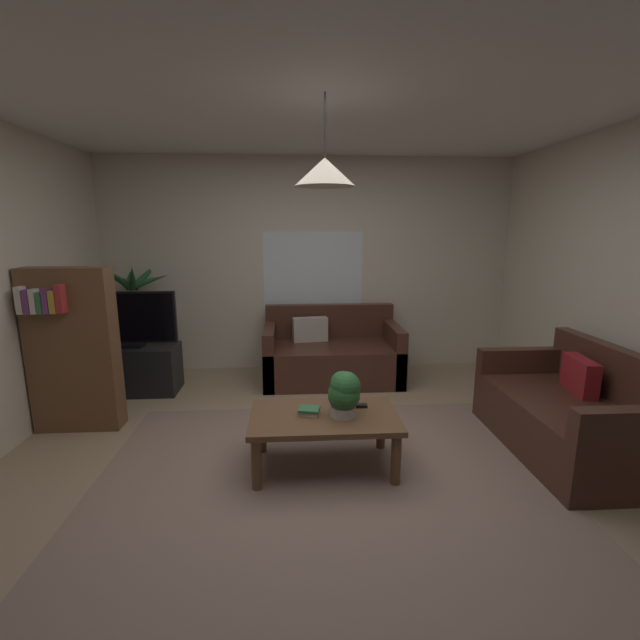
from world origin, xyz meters
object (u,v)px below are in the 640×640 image
Objects in this scene: potted_plant_on_table at (344,392)px; tv at (129,319)px; coffee_table at (324,423)px; remote_on_table_0 at (356,406)px; tv_stand at (135,369)px; bookshelf_corner at (72,348)px; book_on_table_0 at (310,413)px; potted_palm_corner at (136,324)px; couch_right_side at (570,417)px; book_on_table_1 at (309,409)px; pendant_lamp at (325,172)px; couch_under_window at (331,356)px.

potted_plant_on_table is 2.60m from tv.
remote_on_table_0 is (0.25, 0.12, 0.07)m from coffee_table.
tv_stand is (-2.14, 1.49, -0.17)m from remote_on_table_0.
book_on_table_0 is at bearing -21.26° from bookshelf_corner.
coffee_table is 2.98m from potted_palm_corner.
couch_right_side is 2.04m from book_on_table_1.
coffee_table is at bearing 168.61° from potted_plant_on_table.
potted_palm_corner is (-0.14, 0.57, -0.18)m from tv.
coffee_table is 1.11× the size of tv.
pendant_lamp reaches higher than book_on_table_1.
potted_palm_corner is (-1.93, 2.15, 0.18)m from book_on_table_1.
coffee_table is 0.28m from potted_plant_on_table.
remote_on_table_0 is 0.25m from potted_plant_on_table.
tv reaches higher than potted_plant_on_table.
couch_under_window is 2.60m from pendant_lamp.
potted_plant_on_table is at bearing -9.33° from book_on_table_1.
book_on_table_1 is at bearing -41.87° from tv_stand.
pendant_lamp is (2.03, -2.16, 1.44)m from potted_palm_corner.
bookshelf_corner is (-0.19, -0.84, 0.47)m from tv_stand.
pendant_lamp is (-1.93, -0.12, 1.79)m from couch_right_side.
couch_right_side is 11.59× the size of book_on_table_0.
tv_stand reaches higher than book_on_table_1.
remote_on_table_0 is (0.03, -1.76, 0.14)m from couch_under_window.
couch_under_window is 1.91m from book_on_table_0.
book_on_table_0 is 2.41m from tv_stand.
couch_under_window is 9.51× the size of remote_on_table_0.
couch_right_side is at bearing -85.94° from remote_on_table_0.
potted_palm_corner is (-2.26, 0.28, 0.35)m from couch_under_window.
couch_under_window and couch_right_side have the same top height.
potted_plant_on_table is 0.59× the size of pendant_lamp.
pendant_lamp is (-0.14, 0.03, 1.47)m from potted_plant_on_table.
couch_right_side is 1.05× the size of bookshelf_corner.
tv_stand reaches higher than coffee_table.
book_on_table_0 reaches higher than coffee_table.
tv_stand is at bearing 139.56° from pendant_lamp.
tv is (-2.11, -0.29, 0.53)m from couch_under_window.
remote_on_table_0 is 0.11× the size of bookshelf_corner.
potted_palm_corner is at bearing 172.88° from couch_under_window.
potted_palm_corner is at bearing 52.30° from remote_on_table_0.
couch_right_side is 4.08m from bookshelf_corner.
pendant_lamp is (1.89, -1.59, 1.26)m from tv.
remote_on_table_0 is (0.36, 0.11, -0.03)m from book_on_table_1.
pendant_lamp is at bearing -40.44° from tv_stand.
book_on_table_1 is at bearing 173.37° from pendant_lamp.
bookshelf_corner reaches higher than potted_plant_on_table.
book_on_table_1 is 0.15× the size of tv.
tv_stand is at bearing 138.13° from book_on_table_1.
book_on_table_1 is at bearing 111.05° from remote_on_table_0.
couch_right_side is at bearing 4.75° from potted_plant_on_table.
book_on_table_1 is at bearing 173.37° from coffee_table.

